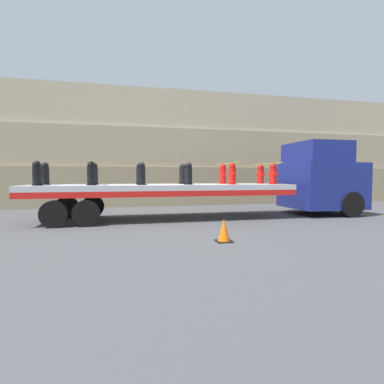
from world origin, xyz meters
name	(u,v)px	position (x,y,z in m)	size (l,w,h in m)	color
ground_plane	(164,219)	(0.00, 0.00, 0.00)	(120.00, 120.00, 0.00)	#474749
rock_cliff	(148,149)	(0.00, 6.49, 3.21)	(60.00, 3.30, 6.41)	gray
truck_cab	(322,179)	(6.87, 0.00, 1.52)	(2.79, 2.71, 3.04)	navy
flatbed_trailer	(151,191)	(-0.48, 0.00, 1.09)	(9.69, 2.57, 1.31)	#B2B2B7
fire_hydrant_black_near_0	(37,174)	(-4.24, -0.54, 1.71)	(0.34, 0.59, 0.82)	black
fire_hydrant_black_far_0	(45,174)	(-4.24, 0.54, 1.71)	(0.34, 0.59, 0.82)	black
fire_hydrant_black_near_1	(91,174)	(-2.55, -0.54, 1.71)	(0.34, 0.59, 0.82)	black
fire_hydrant_black_far_1	(94,174)	(-2.55, 0.54, 1.71)	(0.34, 0.59, 0.82)	black
fire_hydrant_black_near_2	(142,174)	(-0.85, -0.54, 1.71)	(0.34, 0.59, 0.82)	black
fire_hydrant_black_far_2	(140,174)	(-0.85, 0.54, 1.71)	(0.34, 0.59, 0.82)	black
fire_hydrant_black_near_3	(188,174)	(0.85, -0.54, 1.71)	(0.34, 0.59, 0.82)	black
fire_hydrant_black_far_3	(183,174)	(0.85, 0.54, 1.71)	(0.34, 0.59, 0.82)	black
fire_hydrant_red_near_4	(232,174)	(2.55, -0.54, 1.71)	(0.34, 0.59, 0.82)	red
fire_hydrant_red_far_4	(223,174)	(2.55, 0.54, 1.71)	(0.34, 0.59, 0.82)	red
fire_hydrant_red_near_5	(273,174)	(4.24, -0.54, 1.71)	(0.34, 0.59, 0.82)	red
fire_hydrant_red_far_5	(260,174)	(4.24, 0.54, 1.71)	(0.34, 0.59, 0.82)	red
cargo_strap_rear	(93,162)	(-2.55, 0.00, 2.14)	(0.05, 2.67, 0.01)	yellow
cargo_strap_middle	(227,163)	(2.55, 0.00, 2.14)	(0.05, 2.67, 0.01)	yellow
cargo_strap_front	(267,164)	(4.24, 0.00, 2.14)	(0.05, 2.67, 0.01)	yellow
traffic_cone	(224,230)	(0.91, -4.30, 0.28)	(0.39, 0.39, 0.57)	black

